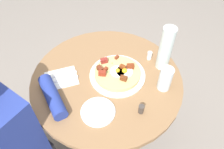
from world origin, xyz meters
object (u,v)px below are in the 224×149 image
Objects in this scene: dining_table at (107,96)px; pepper_shaker at (141,109)px; breakfast_pizza at (117,72)px; water_bottle at (166,49)px; knife at (61,75)px; person_seated at (13,143)px; fork at (62,80)px; pizza_plate at (117,75)px; bread_plate at (98,112)px; water_glass at (165,79)px; salt_shaker at (150,56)px.

dining_table is 16.62× the size of pepper_shaker.
water_bottle reaches higher than breakfast_pizza.
dining_table is 0.31m from knife.
fork is (0.07, 0.36, 0.23)m from person_seated.
pepper_shaker is at bearing -29.14° from pizza_plate.
water_glass is (0.19, 0.32, 0.06)m from bread_plate.
person_seated reaches higher than pizza_plate.
knife is at bearing -143.76° from breakfast_pizza.
knife is (-0.25, -0.19, -0.02)m from breakfast_pizza.
water_glass is at bearing 60.13° from bread_plate.
breakfast_pizza is at bearing -11.28° from fork.
dining_table is at bearing -13.67° from fork.
salt_shaker is (0.12, 0.27, 0.20)m from dining_table.
knife is at bearing -143.95° from pizza_plate.
pizza_plate is 1.71× the size of fork.
water_glass reaches higher than pepper_shaker.
fork is 1.00× the size of knife.
breakfast_pizza is at bearing -162.88° from water_glass.
water_glass is (0.28, 0.12, 0.24)m from dining_table.
dining_table is 0.30m from fork.
knife is at bearing 84.26° from person_seated.
water_glass is at bearing 17.12° from breakfast_pizza.
fork is at bearing -169.80° from pepper_shaker.
pizza_plate is 0.26m from pepper_shaker.
fork is 0.04m from knife.
person_seated is 6.31× the size of knife.
breakfast_pizza is at bearing -17.75° from knife.
pepper_shaker is at bearing -29.18° from breakfast_pizza.
pizza_plate is at bearing -128.02° from water_bottle.
person_seated is 0.91m from salt_shaker.
salt_shaker is (0.37, 0.79, 0.25)m from person_seated.
water_glass is (0.50, 0.26, 0.06)m from knife.
bread_plate is 0.21m from pepper_shaker.
breakfast_pizza reaches higher than pizza_plate.
pizza_plate is at bearing -11.48° from fork.
knife is 0.59m from water_bottle.
water_glass is 0.22m from salt_shaker.
person_seated is at bearing -117.07° from breakfast_pizza.
water_bottle is 0.36m from pepper_shaker.
bread_plate is 0.28m from fork.
knife is 0.68× the size of water_bottle.
water_bottle is (0.17, 0.21, 0.11)m from breakfast_pizza.
pizza_plate is 6.03× the size of salt_shaker.
pizza_plate is at bearing -109.27° from salt_shaker.
bread_plate is at bearing -65.49° from knife.
water_bottle is (0.42, 0.39, 0.13)m from knife.
salt_shaker reaches higher than knife.
water_glass is (0.53, 0.65, 0.29)m from person_seated.
pepper_shaker is at bearing -95.25° from water_glass.
breakfast_pizza is at bearing -128.25° from water_bottle.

